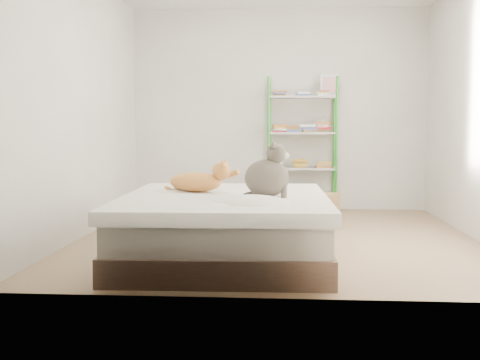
# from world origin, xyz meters

# --- Properties ---
(room) EXTENTS (3.81, 4.21, 2.61)m
(room) POSITION_xyz_m (0.00, 0.00, 1.30)
(room) COLOR #987753
(room) RESTS_ON ground
(bed) EXTENTS (1.68, 2.08, 0.52)m
(bed) POSITION_xyz_m (-0.41, -0.97, 0.26)
(bed) COLOR brown
(bed) RESTS_ON ground
(orange_cat) EXTENTS (0.57, 0.36, 0.22)m
(orange_cat) POSITION_xyz_m (-0.68, -0.75, 0.63)
(orange_cat) COLOR #EFAA4B
(orange_cat) RESTS_ON bed
(grey_cat) EXTENTS (0.38, 0.32, 0.43)m
(grey_cat) POSITION_xyz_m (-0.07, -1.07, 0.74)
(grey_cat) COLOR #746A5B
(grey_cat) RESTS_ON bed
(shelf_unit) EXTENTS (0.89, 0.36, 1.74)m
(shelf_unit) POSITION_xyz_m (0.31, 1.88, 0.86)
(shelf_unit) COLOR green
(shelf_unit) RESTS_ON ground
(cardboard_box) EXTENTS (0.57, 0.60, 0.37)m
(cardboard_box) POSITION_xyz_m (0.44, 1.14, 0.16)
(cardboard_box) COLOR tan
(cardboard_box) RESTS_ON ground
(white_bin) EXTENTS (0.38, 0.34, 0.38)m
(white_bin) POSITION_xyz_m (-1.07, 1.66, 0.19)
(white_bin) COLOR white
(white_bin) RESTS_ON ground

